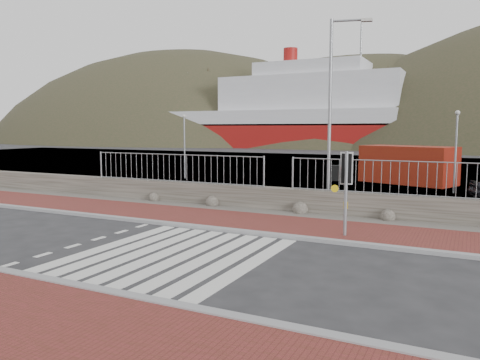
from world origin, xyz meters
The scene contains 15 objects.
ground centered at (0.00, 0.00, 0.00)m, with size 220.00×220.00×0.00m, color #28282B.
sidewalk_far centered at (0.00, 4.50, 0.04)m, with size 40.00×3.00×0.08m, color maroon.
kerb_near centered at (0.00, -3.00, 0.05)m, with size 40.00×0.25×0.12m, color gray.
kerb_far centered at (0.00, 3.00, 0.05)m, with size 40.00×0.25×0.12m, color gray.
zebra_crossing centered at (0.00, 0.00, 0.01)m, with size 4.62×5.60×0.01m.
gravel_strip centered at (0.00, 6.50, 0.03)m, with size 40.00×1.50×0.06m, color #59544C.
stone_wall centered at (0.00, 7.30, 0.45)m, with size 40.00×0.60×0.90m, color #4A463D.
railing centered at (0.00, 7.15, 1.82)m, with size 18.07×0.07×1.22m.
quay centered at (0.00, 27.90, 0.00)m, with size 120.00×40.00×0.50m, color #4C4C4F.
water centered at (0.00, 62.90, 0.00)m, with size 220.00×50.00×0.05m, color #3F4C54.
ferry centered at (-24.65, 67.90, 5.36)m, with size 50.00×16.00×20.00m.
hills_backdrop centered at (6.74, 87.90, -23.05)m, with size 254.00×90.00×100.00m.
traffic_signal_far centered at (3.42, 3.80, 1.85)m, with size 0.63×0.29×2.56m.
streetlight centered at (1.85, 8.13, 4.13)m, with size 1.54×0.51×7.33m.
shipping_container centered at (3.36, 19.29, 1.10)m, with size 5.29×2.20×2.20m, color #9F3111.
Camera 1 is at (6.69, -9.71, 3.21)m, focal length 35.00 mm.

